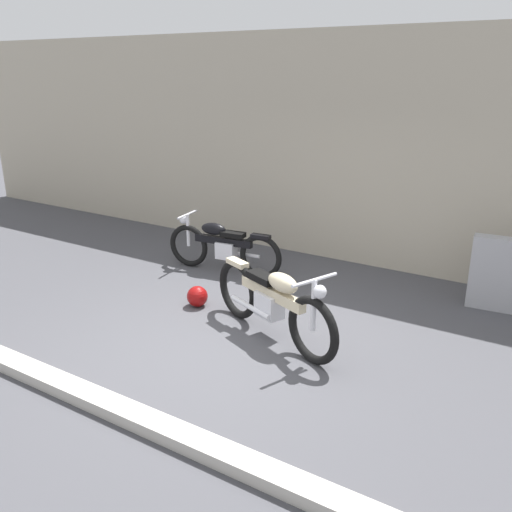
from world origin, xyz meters
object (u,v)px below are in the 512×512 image
Objects in this scene: motorcycle_cream at (273,302)px; motorcycle_black at (223,246)px; stone_marker at (496,274)px; helmet at (197,296)px.

motorcycle_black is at bearing 161.41° from motorcycle_cream.
stone_marker is 0.48× the size of motorcycle_cream.
helmet is at bearing -149.19° from stone_marker.
motorcycle_black is at bearing 110.39° from helmet.
stone_marker reaches higher than helmet.
helmet is 0.14× the size of motorcycle_black.
motorcycle_black is at bearing -168.90° from stone_marker.
stone_marker is 3.50× the size of helmet.
motorcycle_black is (-3.81, -0.75, -0.07)m from stone_marker.
stone_marker is 3.91m from helmet.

